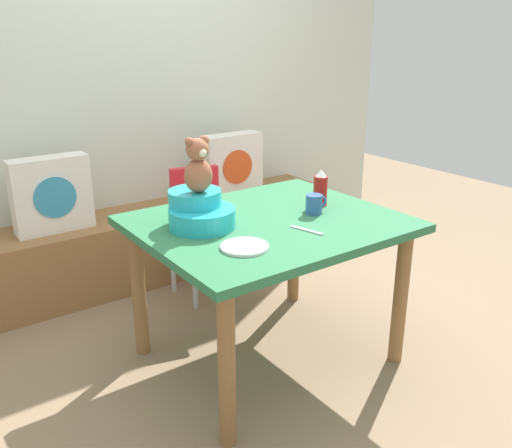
{
  "coord_description": "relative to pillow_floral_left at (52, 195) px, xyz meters",
  "views": [
    {
      "loc": [
        -1.44,
        -1.91,
        1.58
      ],
      "look_at": [
        0.0,
        0.1,
        0.69
      ],
      "focal_mm": 37.97,
      "sensor_mm": 36.0,
      "label": 1
    }
  ],
  "objects": [
    {
      "name": "dinner_plate_near",
      "position": [
        0.36,
        -1.45,
        0.07
      ],
      "size": [
        0.2,
        0.2,
        0.01
      ],
      "primitive_type": "cylinder",
      "color": "white",
      "rests_on": "dining_table"
    },
    {
      "name": "table_fork",
      "position": [
        0.7,
        -1.44,
        0.06
      ],
      "size": [
        0.06,
        0.17,
        0.01
      ],
      "primitive_type": "cube",
      "rotation": [
        0.0,
        0.0,
        0.26
      ],
      "color": "silver",
      "rests_on": "dining_table"
    },
    {
      "name": "back_wall",
      "position": [
        0.65,
        0.29,
        0.62
      ],
      "size": [
        4.4,
        0.1,
        2.6
      ],
      "primitive_type": "cube",
      "color": "silver",
      "rests_on": "ground_plane"
    },
    {
      "name": "ketchup_bottle",
      "position": [
        1.0,
        -1.2,
        0.15
      ],
      "size": [
        0.07,
        0.07,
        0.18
      ],
      "color": "red",
      "rests_on": "dining_table"
    },
    {
      "name": "window_bench",
      "position": [
        0.65,
        0.02,
        -0.45
      ],
      "size": [
        2.6,
        0.44,
        0.46
      ],
      "primitive_type": "cube",
      "color": "olive",
      "rests_on": "ground_plane"
    },
    {
      "name": "infant_seat_teal",
      "position": [
        0.35,
        -1.11,
        0.13
      ],
      "size": [
        0.3,
        0.33,
        0.16
      ],
      "color": "#25B3C1",
      "rests_on": "dining_table"
    },
    {
      "name": "teddy_bear",
      "position": [
        0.35,
        -1.11,
        0.34
      ],
      "size": [
        0.13,
        0.12,
        0.25
      ],
      "color": "#9F5C40",
      "rests_on": "infant_seat_teal"
    },
    {
      "name": "pillow_floral_left",
      "position": [
        0.0,
        0.0,
        0.0
      ],
      "size": [
        0.44,
        0.15,
        0.44
      ],
      "color": "white",
      "rests_on": "window_bench"
    },
    {
      "name": "ground_plane",
      "position": [
        0.65,
        -1.23,
        -0.68
      ],
      "size": [
        8.0,
        8.0,
        0.0
      ],
      "primitive_type": "plane",
      "color": "#8C7256"
    },
    {
      "name": "coffee_mug",
      "position": [
        0.89,
        -1.28,
        0.11
      ],
      "size": [
        0.12,
        0.08,
        0.09
      ],
      "color": "#335999",
      "rests_on": "dining_table"
    },
    {
      "name": "highchair",
      "position": [
        0.75,
        -0.42,
        -0.16
      ],
      "size": [
        0.4,
        0.51,
        0.79
      ],
      "color": "red",
      "rests_on": "ground_plane"
    },
    {
      "name": "pillow_floral_right",
      "position": [
        1.25,
        0.0,
        0.0
      ],
      "size": [
        0.44,
        0.15,
        0.44
      ],
      "color": "white",
      "rests_on": "window_bench"
    },
    {
      "name": "dining_table",
      "position": [
        0.65,
        -1.23,
        -0.04
      ],
      "size": [
        1.19,
        0.99,
        0.74
      ],
      "color": "#2D7247",
      "rests_on": "ground_plane"
    }
  ]
}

